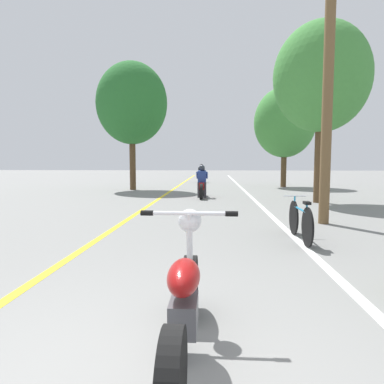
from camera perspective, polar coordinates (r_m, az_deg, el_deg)
lane_stripe_center at (r=14.67m, az=-4.95°, el=-0.74°), size 0.14×48.00×0.01m
lane_stripe_edge at (r=14.59m, az=9.84°, el=-0.83°), size 0.14×48.00×0.01m
utility_pole at (r=8.91m, az=21.77°, el=17.74°), size 1.10×0.24×6.78m
roadside_tree_right_near at (r=13.52m, az=20.78°, el=17.40°), size 3.37×3.03×6.40m
roadside_tree_right_far at (r=21.10m, az=15.19°, el=11.11°), size 3.57×3.21×5.84m
roadside_tree_left at (r=18.71m, az=-10.01°, el=14.32°), size 3.71×3.34×6.67m
motorcycle_foreground at (r=2.70m, az=-1.26°, el=-17.55°), size 0.85×2.00×1.04m
motorcycle_rider_lead at (r=14.17m, az=1.66°, el=1.16°), size 0.50×2.11×1.35m
motorcycle_rider_far at (r=24.75m, az=1.59°, el=2.77°), size 0.50×2.13×1.34m
bicycle_parked at (r=6.72m, az=17.58°, el=-4.59°), size 0.44×1.72×0.81m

